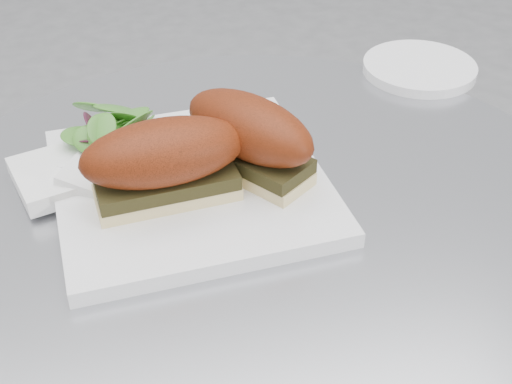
# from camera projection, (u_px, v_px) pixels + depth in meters

# --- Properties ---
(plate) EXTENTS (0.27, 0.27, 0.02)m
(plate) POSITION_uv_depth(u_px,v_px,m) (190.00, 184.00, 0.70)
(plate) COLOR white
(plate) RESTS_ON table
(sandwich_left) EXTENTS (0.16, 0.08, 0.08)m
(sandwich_left) POSITION_uv_depth(u_px,v_px,m) (164.00, 160.00, 0.64)
(sandwich_left) COLOR beige
(sandwich_left) RESTS_ON plate
(sandwich_right) EXTENTS (0.14, 0.16, 0.08)m
(sandwich_right) POSITION_uv_depth(u_px,v_px,m) (249.00, 135.00, 0.68)
(sandwich_right) COLOR beige
(sandwich_right) RESTS_ON plate
(salad) EXTENTS (0.11, 0.11, 0.05)m
(salad) POSITION_uv_depth(u_px,v_px,m) (123.00, 123.00, 0.73)
(salad) COLOR #4F902F
(salad) RESTS_ON plate
(napkin) EXTENTS (0.13, 0.13, 0.02)m
(napkin) POSITION_uv_depth(u_px,v_px,m) (86.00, 179.00, 0.70)
(napkin) COLOR white
(napkin) RESTS_ON table
(saucer) EXTENTS (0.14, 0.14, 0.01)m
(saucer) POSITION_uv_depth(u_px,v_px,m) (420.00, 68.00, 0.90)
(saucer) COLOR white
(saucer) RESTS_ON table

